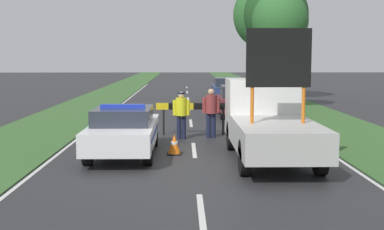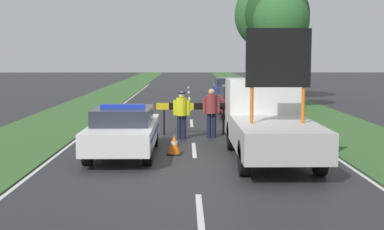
{
  "view_description": "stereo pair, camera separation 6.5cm",
  "coord_description": "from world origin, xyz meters",
  "px_view_note": "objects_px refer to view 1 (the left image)",
  "views": [
    {
      "loc": [
        -0.33,
        -14.07,
        2.83
      ],
      "look_at": [
        -0.07,
        1.6,
        1.1
      ],
      "focal_mm": 50.0,
      "sensor_mm": 36.0,
      "label": 1
    },
    {
      "loc": [
        -0.26,
        -14.08,
        2.83
      ],
      "look_at": [
        -0.07,
        1.6,
        1.1
      ],
      "focal_mm": 50.0,
      "sensor_mm": 36.0,
      "label": 2
    }
  ],
  "objects_px": {
    "traffic_cone_near_police": "(249,125)",
    "work_truck": "(268,120)",
    "road_barrier": "(193,109)",
    "queued_car_hatch_blue": "(227,90)",
    "roadside_tree_near_left": "(280,21)",
    "queued_car_wagon_maroon": "(238,101)",
    "police_officer": "(181,111)",
    "roadside_tree_near_right": "(276,15)",
    "roadside_tree_mid_left": "(266,15)",
    "police_car": "(124,130)",
    "traffic_cone_centre_front": "(174,144)",
    "pedestrian_civilian": "(211,109)"
  },
  "relations": [
    {
      "from": "traffic_cone_near_police",
      "to": "pedestrian_civilian",
      "type": "bearing_deg",
      "value": -133.89
    },
    {
      "from": "work_truck",
      "to": "pedestrian_civilian",
      "type": "relative_size",
      "value": 3.27
    },
    {
      "from": "road_barrier",
      "to": "queued_car_wagon_maroon",
      "type": "height_order",
      "value": "queued_car_wagon_maroon"
    },
    {
      "from": "road_barrier",
      "to": "pedestrian_civilian",
      "type": "distance_m",
      "value": 0.91
    },
    {
      "from": "roadside_tree_near_left",
      "to": "queued_car_hatch_blue",
      "type": "bearing_deg",
      "value": 132.01
    },
    {
      "from": "traffic_cone_near_police",
      "to": "roadside_tree_near_right",
      "type": "bearing_deg",
      "value": 76.69
    },
    {
      "from": "work_truck",
      "to": "traffic_cone_near_police",
      "type": "relative_size",
      "value": 10.87
    },
    {
      "from": "traffic_cone_near_police",
      "to": "roadside_tree_mid_left",
      "type": "height_order",
      "value": "roadside_tree_mid_left"
    },
    {
      "from": "traffic_cone_near_police",
      "to": "work_truck",
      "type": "bearing_deg",
      "value": -91.39
    },
    {
      "from": "police_car",
      "to": "roadside_tree_mid_left",
      "type": "relative_size",
      "value": 0.62
    },
    {
      "from": "police_car",
      "to": "roadside_tree_near_right",
      "type": "distance_m",
      "value": 21.59
    },
    {
      "from": "pedestrian_civilian",
      "to": "queued_car_wagon_maroon",
      "type": "bearing_deg",
      "value": 87.15
    },
    {
      "from": "traffic_cone_near_police",
      "to": "queued_car_wagon_maroon",
      "type": "height_order",
      "value": "queued_car_wagon_maroon"
    },
    {
      "from": "road_barrier",
      "to": "roadside_tree_near_left",
      "type": "xyz_separation_m",
      "value": [
        4.75,
        9.27,
        3.71
      ]
    },
    {
      "from": "police_officer",
      "to": "roadside_tree_near_right",
      "type": "xyz_separation_m",
      "value": [
        6.05,
        16.67,
        4.5
      ]
    },
    {
      "from": "roadside_tree_mid_left",
      "to": "traffic_cone_centre_front",
      "type": "bearing_deg",
      "value": -105.51
    },
    {
      "from": "roadside_tree_near_right",
      "to": "police_officer",
      "type": "bearing_deg",
      "value": -109.94
    },
    {
      "from": "road_barrier",
      "to": "traffic_cone_near_police",
      "type": "xyz_separation_m",
      "value": [
        2.12,
        0.9,
        -0.69
      ]
    },
    {
      "from": "police_officer",
      "to": "roadside_tree_near_left",
      "type": "distance_m",
      "value": 12.08
    },
    {
      "from": "queued_car_wagon_maroon",
      "to": "police_officer",
      "type": "bearing_deg",
      "value": 68.99
    },
    {
      "from": "work_truck",
      "to": "traffic_cone_centre_front",
      "type": "relative_size",
      "value": 9.49
    },
    {
      "from": "work_truck",
      "to": "road_barrier",
      "type": "xyz_separation_m",
      "value": [
        -1.99,
        4.45,
        -0.12
      ]
    },
    {
      "from": "roadside_tree_near_left",
      "to": "roadside_tree_near_right",
      "type": "bearing_deg",
      "value": 82.28
    },
    {
      "from": "queued_car_hatch_blue",
      "to": "roadside_tree_mid_left",
      "type": "distance_m",
      "value": 7.45
    },
    {
      "from": "queued_car_hatch_blue",
      "to": "police_officer",
      "type": "bearing_deg",
      "value": 78.48
    },
    {
      "from": "queued_car_hatch_blue",
      "to": "roadside_tree_near_left",
      "type": "xyz_separation_m",
      "value": [
        2.52,
        -2.79,
        3.82
      ]
    },
    {
      "from": "police_officer",
      "to": "queued_car_wagon_maroon",
      "type": "xyz_separation_m",
      "value": [
        2.66,
        6.93,
        -0.22
      ]
    },
    {
      "from": "queued_car_wagon_maroon",
      "to": "roadside_tree_near_left",
      "type": "relative_size",
      "value": 0.65
    },
    {
      "from": "roadside_tree_near_right",
      "to": "roadside_tree_mid_left",
      "type": "height_order",
      "value": "roadside_tree_mid_left"
    },
    {
      "from": "police_officer",
      "to": "pedestrian_civilian",
      "type": "height_order",
      "value": "pedestrian_civilian"
    },
    {
      "from": "queued_car_wagon_maroon",
      "to": "police_car",
      "type": "bearing_deg",
      "value": 66.45
    },
    {
      "from": "roadside_tree_mid_left",
      "to": "road_barrier",
      "type": "bearing_deg",
      "value": -106.89
    },
    {
      "from": "road_barrier",
      "to": "queued_car_hatch_blue",
      "type": "bearing_deg",
      "value": 75.93
    },
    {
      "from": "pedestrian_civilian",
      "to": "queued_car_hatch_blue",
      "type": "height_order",
      "value": "pedestrian_civilian"
    },
    {
      "from": "queued_car_hatch_blue",
      "to": "roadside_tree_near_right",
      "type": "bearing_deg",
      "value": -133.22
    },
    {
      "from": "work_truck",
      "to": "police_officer",
      "type": "distance_m",
      "value": 4.22
    },
    {
      "from": "traffic_cone_centre_front",
      "to": "roadside_tree_near_right",
      "type": "relative_size",
      "value": 0.08
    },
    {
      "from": "traffic_cone_centre_front",
      "to": "roadside_tree_near_right",
      "type": "height_order",
      "value": "roadside_tree_near_right"
    },
    {
      "from": "work_truck",
      "to": "queued_car_hatch_blue",
      "type": "distance_m",
      "value": 16.53
    },
    {
      "from": "traffic_cone_centre_front",
      "to": "roadside_tree_near_right",
      "type": "xyz_separation_m",
      "value": [
        6.24,
        19.54,
        5.18
      ]
    },
    {
      "from": "pedestrian_civilian",
      "to": "roadside_tree_near_right",
      "type": "xyz_separation_m",
      "value": [
        5.01,
        16.35,
        4.47
      ]
    },
    {
      "from": "police_car",
      "to": "police_officer",
      "type": "distance_m",
      "value": 3.38
    },
    {
      "from": "police_car",
      "to": "queued_car_hatch_blue",
      "type": "distance_m",
      "value": 16.57
    },
    {
      "from": "police_car",
      "to": "police_officer",
      "type": "xyz_separation_m",
      "value": [
        1.64,
        2.94,
        0.24
      ]
    },
    {
      "from": "traffic_cone_near_police",
      "to": "roadside_tree_near_right",
      "type": "distance_m",
      "value": 16.05
    },
    {
      "from": "road_barrier",
      "to": "police_officer",
      "type": "height_order",
      "value": "police_officer"
    },
    {
      "from": "queued_car_hatch_blue",
      "to": "roadside_tree_near_right",
      "type": "relative_size",
      "value": 0.55
    },
    {
      "from": "roadside_tree_near_right",
      "to": "traffic_cone_centre_front",
      "type": "bearing_deg",
      "value": -107.72
    },
    {
      "from": "police_car",
      "to": "queued_car_wagon_maroon",
      "type": "relative_size",
      "value": 1.19
    },
    {
      "from": "work_truck",
      "to": "queued_car_hatch_blue",
      "type": "height_order",
      "value": "work_truck"
    }
  ]
}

